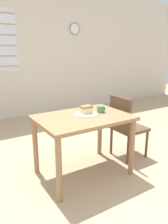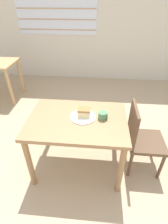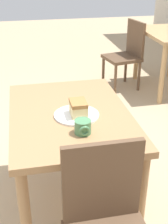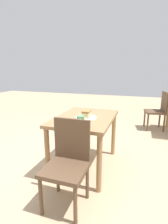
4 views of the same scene
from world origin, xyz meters
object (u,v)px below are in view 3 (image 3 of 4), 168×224
object	(u,v)px
plate	(77,115)
coffee_mug	(83,127)
dining_table_near	(70,127)
chair_far_corner	(127,53)
cake_slice	(78,108)

from	to	relation	value
plate	coffee_mug	world-z (taller)	coffee_mug
dining_table_near	coffee_mug	world-z (taller)	coffee_mug
chair_far_corner	cake_slice	xyz separation A→B (m)	(2.07, -1.02, 0.31)
dining_table_near	plate	world-z (taller)	plate
chair_far_corner	coffee_mug	world-z (taller)	chair_far_corner
dining_table_near	coffee_mug	xyz separation A→B (m)	(0.27, 0.03, 0.15)
coffee_mug	cake_slice	bearing A→B (deg)	176.43
plate	cake_slice	xyz separation A→B (m)	(0.01, 0.01, 0.05)
dining_table_near	chair_far_corner	xyz separation A→B (m)	(-2.00, 1.06, -0.15)
plate	dining_table_near	bearing A→B (deg)	-149.53
cake_slice	coffee_mug	size ratio (longest dim) A/B	1.32
dining_table_near	chair_far_corner	world-z (taller)	chair_far_corner
dining_table_near	coffee_mug	distance (m)	0.31
plate	chair_far_corner	bearing A→B (deg)	153.42
chair_far_corner	cake_slice	distance (m)	2.32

